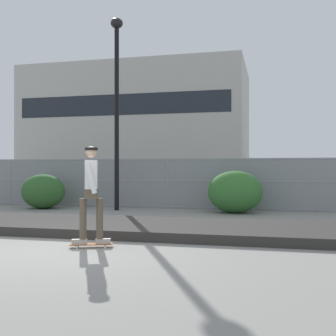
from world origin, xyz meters
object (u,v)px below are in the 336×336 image
Objects in this scene: skateboard at (91,244)px; parked_car_near at (82,182)px; skater at (91,188)px; parked_car_mid at (212,184)px; shrub_left at (43,191)px; shrub_center at (235,192)px; street_lamp at (117,91)px.

parked_car_near reaches higher than skateboard.
skater reaches higher than parked_car_mid.
shrub_left is 7.01m from shrub_center.
parked_car_mid is at bearing 85.34° from skateboard.
skater reaches higher than skateboard.
parked_car_near is at bearing 129.33° from street_lamp.
skater reaches higher than parked_car_near.
parked_car_near reaches higher than shrub_center.
skateboard is 0.18× the size of parked_car_near.
street_lamp is (-2.07, 6.81, 4.19)m from skateboard.
street_lamp is (-2.07, 6.81, 3.13)m from skater.
parked_car_near is 1.02× the size of parked_car_mid.
street_lamp is at bearing -179.50° from shrub_center.
parked_car_mid is 2.45× the size of shrub_center.
skater is 0.40× the size of parked_car_near.
parked_car_near is 6.11m from parked_car_mid.
shrub_center is at bearing 0.50° from street_lamp.
skateboard is 0.45× the size of skater.
shrub_center is (7.35, -3.85, -0.14)m from parked_car_near.
shrub_center is (2.10, 6.85, -0.42)m from skater.
shrub_left is (-5.75, -3.57, -0.20)m from parked_car_mid.
parked_car_near is 4.02m from shrub_left.
skater is 11.92m from parked_car_near.
skater is at bearing -53.73° from shrub_left.
skater is at bearing -63.83° from parked_car_near.
parked_car_mid is at bearing 31.81° from shrub_left.
street_lamp is 1.53× the size of parked_car_mid.
skateboard is 8.26m from street_lamp.
skateboard is 10.33m from parked_car_mid.
shrub_left is at bearing -148.19° from parked_car_mid.
street_lamp is 4.16× the size of shrub_left.
skateboard is at bearing -107.02° from shrub_center.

